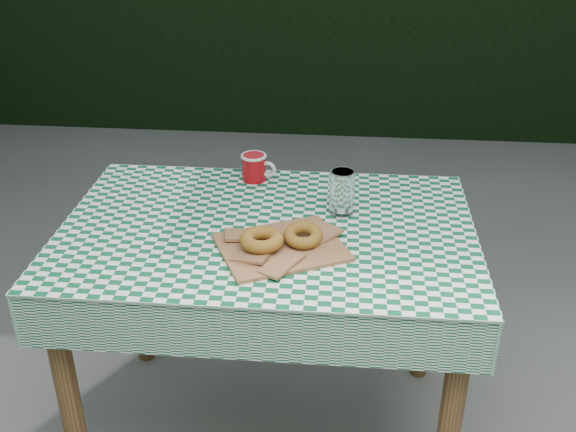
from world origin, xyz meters
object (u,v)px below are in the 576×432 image
at_px(paper_bag, 281,246).
at_px(table, 269,336).
at_px(drinking_glass, 342,192).
at_px(coffee_mug, 254,167).

bearing_deg(paper_bag, table, 113.78).
height_order(table, drinking_glass, drinking_glass).
bearing_deg(coffee_mug, table, -62.71).
height_order(table, coffee_mug, coffee_mug).
xyz_separation_m(table, coffee_mug, (-0.08, 0.31, 0.42)).
distance_m(coffee_mug, drinking_glass, 0.35).
bearing_deg(coffee_mug, paper_bag, -60.01).
xyz_separation_m(table, paper_bag, (0.05, -0.12, 0.39)).
height_order(paper_bag, coffee_mug, coffee_mug).
height_order(paper_bag, drinking_glass, drinking_glass).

